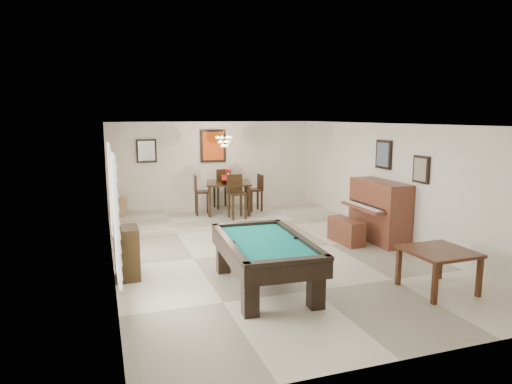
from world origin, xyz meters
TOP-DOWN VIEW (x-y plane):
  - ground_plane at (0.00, 0.00)m, footprint 6.00×9.00m
  - wall_back at (0.00, 4.50)m, footprint 6.00×0.04m
  - wall_front at (0.00, -4.50)m, footprint 6.00×0.04m
  - wall_left at (-3.00, 0.00)m, footprint 0.04×9.00m
  - wall_right at (3.00, 0.00)m, footprint 0.04×9.00m
  - ceiling at (0.00, 0.00)m, footprint 6.00×9.00m
  - dining_step at (0.00, 3.25)m, footprint 6.00×2.50m
  - window_left_front at (-2.97, -2.20)m, footprint 0.06×1.00m
  - window_left_rear at (-2.97, 0.60)m, footprint 0.06×1.00m
  - pool_table at (-0.71, -1.90)m, footprint 1.41×2.44m
  - square_table at (1.86, -2.89)m, footprint 0.99×0.99m
  - upright_piano at (2.53, -0.03)m, footprint 0.90×1.61m
  - piano_bench at (1.90, 0.04)m, footprint 0.43×0.97m
  - apothecary_chest at (-2.78, -0.69)m, footprint 0.40×0.60m
  - dining_table at (0.16, 3.39)m, footprint 1.42×1.42m
  - flower_vase at (0.16, 3.39)m, footprint 0.16×0.16m
  - dining_chair_south at (0.18, 2.63)m, footprint 0.44×0.44m
  - dining_chair_north at (0.15, 4.11)m, footprint 0.46×0.46m
  - dining_chair_west at (-0.58, 3.36)m, footprint 0.44×0.44m
  - dining_chair_east at (0.93, 3.42)m, footprint 0.40×0.40m
  - corner_bench at (-2.75, 4.01)m, footprint 0.50×0.58m
  - chandelier at (0.00, 3.20)m, footprint 0.44×0.44m
  - back_painting at (0.00, 4.46)m, footprint 0.75×0.06m
  - back_mirror at (-1.90, 4.46)m, footprint 0.55×0.06m
  - right_picture_upper at (2.96, 0.30)m, footprint 0.06×0.55m
  - right_picture_lower at (2.96, -1.00)m, footprint 0.06×0.45m

SIDE VIEW (x-z plane):
  - ground_plane at x=0.00m, z-range -0.02..0.00m
  - dining_step at x=0.00m, z-range 0.00..0.12m
  - piano_bench at x=1.90m, z-range 0.00..0.53m
  - square_table at x=1.86m, z-range 0.00..0.67m
  - corner_bench at x=-2.75m, z-range 0.12..0.58m
  - pool_table at x=-0.71m, z-range 0.00..0.79m
  - apothecary_chest at x=-2.78m, z-range 0.00..0.89m
  - dining_table at x=0.16m, z-range 0.12..1.10m
  - dining_chair_east at x=0.93m, z-range 0.12..1.14m
  - dining_chair_west at x=-0.58m, z-range 0.12..1.20m
  - upright_piano at x=2.53m, z-range 0.00..1.35m
  - dining_chair_south at x=0.18m, z-range 0.12..1.26m
  - dining_chair_north at x=0.15m, z-range 0.12..1.27m
  - flower_vase at x=0.16m, z-range 1.10..1.36m
  - wall_back at x=0.00m, z-range 0.00..2.60m
  - wall_front at x=0.00m, z-range 0.00..2.60m
  - wall_left at x=-3.00m, z-range 0.00..2.60m
  - wall_right at x=3.00m, z-range 0.00..2.60m
  - window_left_front at x=-2.97m, z-range 0.55..2.25m
  - window_left_rear at x=-2.97m, z-range 0.55..2.25m
  - right_picture_lower at x=2.96m, z-range 1.42..1.98m
  - back_mirror at x=-1.90m, z-range 1.48..2.12m
  - back_painting at x=0.00m, z-range 1.42..2.38m
  - right_picture_upper at x=2.96m, z-range 1.57..2.23m
  - chandelier at x=0.00m, z-range 1.90..2.50m
  - ceiling at x=0.00m, z-range 2.58..2.62m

